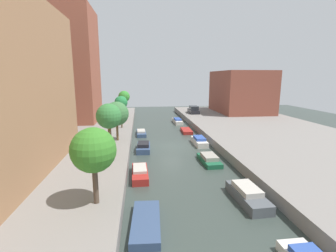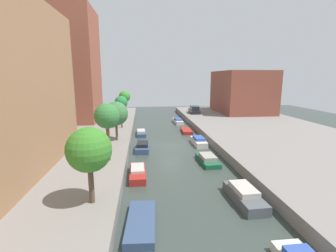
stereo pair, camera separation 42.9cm
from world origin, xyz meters
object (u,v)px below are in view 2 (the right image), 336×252
at_px(moored_boat_left_3, 141,133).
at_px(moored_boat_left_0, 141,223).
at_px(apartment_tower_far, 66,66).
at_px(street_tree_3, 121,103).
at_px(moored_boat_right_5, 178,121).
at_px(parked_car, 194,110).
at_px(street_tree_0, 89,150).
at_px(moored_boat_left_1, 138,173).
at_px(moored_boat_right_1, 244,196).
at_px(street_tree_1, 107,117).
at_px(moored_boat_left_2, 143,147).
at_px(moored_boat_right_4, 186,131).
at_px(moored_boat_right_2, 208,159).
at_px(low_block_right, 242,92).
at_px(moored_boat_right_3, 199,141).
at_px(street_tree_4, 125,97).
at_px(street_tree_2, 116,114).

bearing_deg(moored_boat_left_3, moored_boat_left_0, -89.86).
bearing_deg(apartment_tower_far, moored_boat_left_0, -68.00).
xyz_separation_m(street_tree_3, moored_boat_right_5, (9.68, 7.90, -4.34)).
bearing_deg(parked_car, street_tree_0, -111.16).
bearing_deg(moored_boat_left_1, moored_boat_right_1, -34.80).
xyz_separation_m(street_tree_1, street_tree_3, (0.00, 14.85, -0.28)).
xyz_separation_m(moored_boat_left_2, moored_boat_right_4, (6.84, 8.97, -0.18)).
bearing_deg(moored_boat_left_2, moored_boat_left_0, -90.52).
xyz_separation_m(moored_boat_left_1, moored_boat_right_2, (6.92, 2.78, -0.01)).
height_order(low_block_right, moored_boat_left_2, low_block_right).
distance_m(street_tree_0, moored_boat_left_1, 7.61).
xyz_separation_m(moored_boat_right_3, moored_boat_right_4, (-0.29, 7.11, -0.20)).
distance_m(street_tree_4, moored_boat_left_2, 17.50).
distance_m(parked_car, moored_boat_left_2, 25.11).
bearing_deg(street_tree_2, moored_boat_right_2, -33.19).
bearing_deg(street_tree_2, moored_boat_right_3, 2.92).
bearing_deg(street_tree_3, street_tree_1, -90.00).
bearing_deg(moored_boat_left_3, moored_boat_right_2, -62.72).
height_order(street_tree_1, moored_boat_right_1, street_tree_1).
distance_m(moored_boat_right_1, moored_boat_right_4, 21.76).
bearing_deg(moored_boat_right_2, moored_boat_right_1, -86.81).
relative_size(street_tree_0, moored_boat_right_5, 1.01).
height_order(street_tree_4, moored_boat_left_1, street_tree_4).
bearing_deg(street_tree_4, street_tree_2, -90.00).
relative_size(moored_boat_right_2, moored_boat_right_3, 0.98).
bearing_deg(moored_boat_left_2, street_tree_4, 100.41).
relative_size(street_tree_0, street_tree_1, 0.89).
height_order(parked_car, moored_boat_left_1, parked_car).
xyz_separation_m(moored_boat_left_0, moored_boat_right_3, (7.27, 16.74, 0.20)).
xyz_separation_m(low_block_right, moored_boat_right_5, (-14.85, -6.59, -4.98)).
distance_m(apartment_tower_far, moored_boat_left_0, 34.52).
xyz_separation_m(street_tree_2, moored_boat_right_2, (9.52, -6.23, -3.87)).
distance_m(street_tree_2, moored_boat_right_2, 12.02).
height_order(street_tree_4, parked_car, street_tree_4).
xyz_separation_m(low_block_right, street_tree_4, (-24.53, -6.80, -0.37)).
height_order(street_tree_3, moored_boat_left_1, street_tree_3).
bearing_deg(moored_boat_right_5, low_block_right, 23.94).
xyz_separation_m(street_tree_1, moored_boat_right_4, (9.89, 14.90, -4.78)).
xyz_separation_m(street_tree_4, moored_boat_right_2, (9.52, -21.51, -4.66)).
height_order(street_tree_0, street_tree_3, street_tree_3).
bearing_deg(street_tree_3, moored_boat_right_4, 0.29).
xyz_separation_m(street_tree_4, parked_car, (14.02, 5.95, -3.37)).
xyz_separation_m(moored_boat_left_0, moored_boat_left_1, (-0.31, 7.22, 0.12)).
xyz_separation_m(street_tree_2, moored_boat_left_2, (3.05, -1.33, -3.80)).
relative_size(apartment_tower_far, street_tree_4, 3.62).
bearing_deg(moored_boat_left_1, moored_boat_right_3, 51.49).
height_order(low_block_right, street_tree_1, low_block_right).
bearing_deg(moored_boat_right_3, street_tree_1, -142.58).
bearing_deg(moored_boat_right_5, street_tree_2, -122.02).
bearing_deg(street_tree_2, moored_boat_right_1, -54.79).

